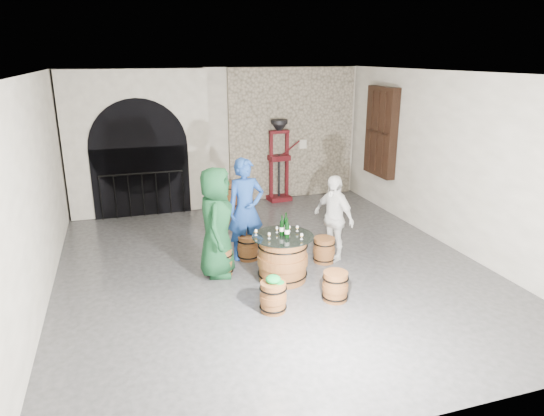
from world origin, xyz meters
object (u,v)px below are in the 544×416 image
object	(u,v)px
barrel_table	(283,258)
barrel_stool_right	(324,250)
barrel_stool_near_left	(273,297)
person_white	(333,218)
wine_bottle_center	(287,230)
wine_bottle_right	(286,224)
barrel_stool_near_right	(335,286)
barrel_stool_left	(221,262)
wine_bottle_left	(282,227)
side_barrel	(233,195)
person_blue	(246,210)
corking_press	(279,154)
barrel_stool_far	(248,247)
person_green	(216,222)

from	to	relation	value
barrel_table	barrel_stool_right	distance (m)	1.03
barrel_stool_near_left	person_white	bearing A→B (deg)	43.01
wine_bottle_center	wine_bottle_right	xyz separation A→B (m)	(0.06, 0.24, 0.00)
barrel_stool_near_right	barrel_stool_near_left	size ratio (longest dim) A/B	1.00
barrel_stool_left	wine_bottle_left	size ratio (longest dim) A/B	1.36
barrel_stool_right	wine_bottle_center	distance (m)	1.24
wine_bottle_left	person_white	bearing A→B (deg)	24.63
wine_bottle_center	side_barrel	size ratio (longest dim) A/B	0.53
barrel_stool_right	barrel_stool_near_left	distance (m)	1.94
barrel_stool_near_right	wine_bottle_left	distance (m)	1.24
barrel_stool_right	barrel_stool_near_left	xyz separation A→B (m)	(-1.37, -1.37, 0.00)
person_blue	person_white	world-z (taller)	person_blue
barrel_stool_left	wine_bottle_right	distance (m)	1.25
wine_bottle_left	barrel_stool_right	bearing A→B (deg)	24.33
person_white	side_barrel	xyz separation A→B (m)	(-0.98, 3.49, -0.46)
side_barrel	corking_press	bearing A→B (deg)	11.70
barrel_stool_near_right	person_white	distance (m)	1.64
barrel_stool_right	barrel_stool_near_right	distance (m)	1.39
barrel_stool_near_left	side_barrel	xyz separation A→B (m)	(0.59, 4.95, 0.09)
barrel_stool_near_left	side_barrel	bearing A→B (deg)	83.20
wine_bottle_center	wine_bottle_right	bearing A→B (deg)	75.00
wine_bottle_right	corking_press	world-z (taller)	corking_press
wine_bottle_left	corking_press	size ratio (longest dim) A/B	0.16
barrel_stool_far	person_green	world-z (taller)	person_green
barrel_stool_left	barrel_stool_near_left	world-z (taller)	same
barrel_stool_near_right	person_white	xyz separation A→B (m)	(0.60, 1.43, 0.54)
barrel_stool_right	wine_bottle_right	world-z (taller)	wine_bottle_right
person_white	corking_press	xyz separation A→B (m)	(0.25, 3.74, 0.40)
wine_bottle_right	person_white	bearing A→B (deg)	21.82
barrel_stool_right	barrel_stool_near_right	bearing A→B (deg)	-106.75
barrel_stool_right	person_white	xyz separation A→B (m)	(0.20, 0.10, 0.54)
person_white	barrel_stool_right	bearing A→B (deg)	-85.36
barrel_stool_left	person_white	world-z (taller)	person_white
barrel_stool_near_left	wine_bottle_center	size ratio (longest dim) A/B	1.36
barrel_stool_far	barrel_stool_near_left	distance (m)	1.90
barrel_stool_left	wine_bottle_center	size ratio (longest dim) A/B	1.36
person_green	person_blue	xyz separation A→B (m)	(0.62, 0.51, 0.00)
barrel_stool_near_left	person_white	xyz separation A→B (m)	(1.57, 1.46, 0.54)
wine_bottle_right	corking_press	bearing A→B (deg)	73.03
person_blue	wine_bottle_left	distance (m)	1.05
barrel_stool_far	barrel_stool_near_right	world-z (taller)	same
barrel_table	side_barrel	bearing A→B (deg)	88.03
barrel_table	barrel_stool_near_left	distance (m)	1.03
person_white	side_barrel	world-z (taller)	person_white
person_blue	barrel_stool_left	bearing A→B (deg)	-140.14
wine_bottle_left	wine_bottle_right	world-z (taller)	same
barrel_stool_near_left	wine_bottle_left	bearing A→B (deg)	64.66
wine_bottle_center	barrel_stool_near_right	bearing A→B (deg)	-58.18
person_green	person_white	world-z (taller)	person_green
barrel_stool_right	corking_press	world-z (taller)	corking_press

